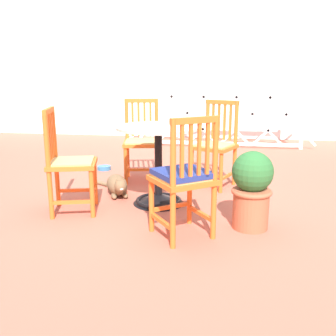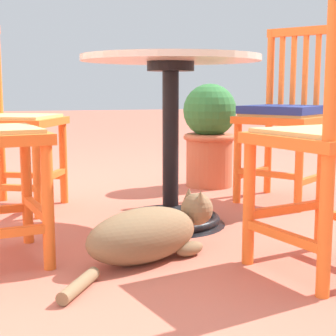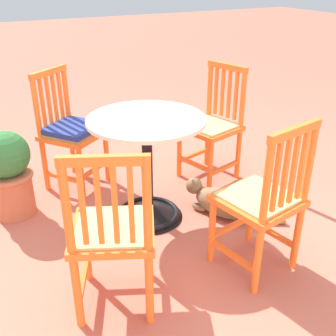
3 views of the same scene
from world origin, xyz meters
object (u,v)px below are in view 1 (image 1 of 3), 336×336
cafe_table (158,174)px  pet_water_bowl (104,168)px  orange_chair_near_fence (184,179)px  terracotta_planter (252,188)px  orange_chair_by_planter (215,146)px  tabby_cat (117,185)px  orange_chair_at_corner (142,143)px  orange_chair_facing_out (69,164)px

cafe_table → pet_water_bowl: bearing=128.1°
cafe_table → orange_chair_near_fence: bearing=-66.2°
terracotta_planter → cafe_table: bearing=150.0°
cafe_table → pet_water_bowl: cafe_table is taller
orange_chair_by_planter → tabby_cat: orange_chair_by_planter is taller
orange_chair_at_corner → pet_water_bowl: bearing=146.3°
cafe_table → tabby_cat: cafe_table is taller
orange_chair_at_corner → pet_water_bowl: orange_chair_at_corner is taller
orange_chair_facing_out → terracotta_planter: (1.55, -0.15, -0.11)m
orange_chair_by_planter → cafe_table: bearing=-126.6°
orange_chair_at_corner → cafe_table: bearing=-67.0°
pet_water_bowl → orange_chair_facing_out: bearing=-83.1°
orange_chair_facing_out → terracotta_planter: orange_chair_facing_out is taller
orange_chair_by_planter → pet_water_bowl: (-1.40, 0.49, -0.41)m
orange_chair_near_fence → orange_chair_facing_out: 1.10m
orange_chair_by_planter → tabby_cat: size_ratio=1.49×
terracotta_planter → pet_water_bowl: terracotta_planter is taller
cafe_table → tabby_cat: 0.53m
tabby_cat → orange_chair_near_fence: bearing=-49.6°
orange_chair_by_planter → orange_chair_at_corner: 0.83m
orange_chair_facing_out → tabby_cat: (0.27, 0.52, -0.34)m
orange_chair_at_corner → orange_chair_facing_out: size_ratio=1.00×
pet_water_bowl → orange_chair_at_corner: bearing=-33.7°
orange_chair_at_corner → terracotta_planter: bearing=-47.3°
tabby_cat → terracotta_planter: bearing=-27.6°
cafe_table → terracotta_planter: (0.82, -0.47, 0.04)m
orange_chair_by_planter → orange_chair_near_fence: bearing=-97.7°
orange_chair_facing_out → tabby_cat: orange_chair_facing_out is taller
orange_chair_by_planter → terracotta_planter: orange_chair_by_planter is taller
orange_chair_at_corner → tabby_cat: (-0.13, -0.58, -0.34)m
orange_chair_near_fence → tabby_cat: (-0.77, 0.90, -0.35)m
cafe_table → orange_chair_by_planter: bearing=53.4°
orange_chair_near_fence → terracotta_planter: bearing=24.7°
cafe_table → orange_chair_at_corner: size_ratio=0.83×
cafe_table → orange_chair_at_corner: orange_chair_at_corner is taller
orange_chair_at_corner → pet_water_bowl: (-0.58, 0.39, -0.41)m
orange_chair_at_corner → orange_chair_by_planter: bearing=-7.1°
tabby_cat → terracotta_planter: terracotta_planter is taller
orange_chair_near_fence → orange_chair_facing_out: same height
terracotta_planter → pet_water_bowl: 2.39m
cafe_table → tabby_cat: bearing=156.9°
orange_chair_facing_out → pet_water_bowl: (-0.18, 1.48, -0.41)m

